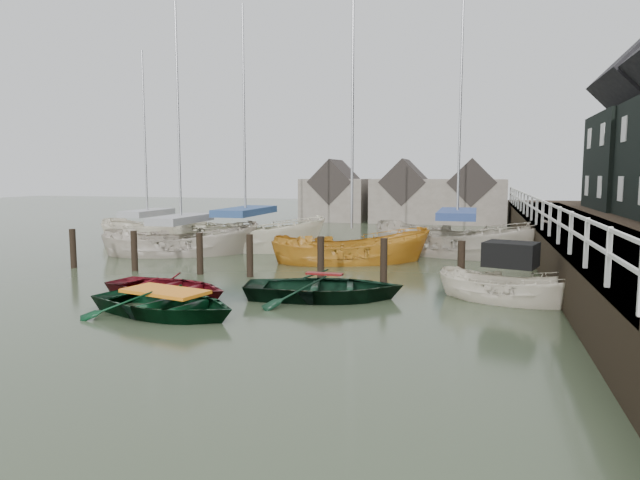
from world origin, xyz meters
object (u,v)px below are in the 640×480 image
(sailboat_b, at_px, (246,248))
(sailboat_c, at_px, (352,262))
(sailboat_d, at_px, (456,254))
(sailboat_e, at_px, (148,239))
(rowboat_dkgreen, at_px, (324,299))
(sailboat_a, at_px, (182,253))
(rowboat_green, at_px, (166,315))
(rowboat_red, at_px, (168,297))
(motorboat, at_px, (510,298))

(sailboat_b, distance_m, sailboat_c, 5.85)
(sailboat_d, distance_m, sailboat_e, 15.22)
(rowboat_dkgreen, distance_m, sailboat_a, 10.37)
(sailboat_b, xyz_separation_m, sailboat_d, (9.13, 0.68, 0.00))
(rowboat_green, bearing_deg, sailboat_c, -1.58)
(rowboat_red, bearing_deg, sailboat_a, 37.60)
(sailboat_a, relative_size, sailboat_d, 0.89)
(rowboat_red, relative_size, motorboat, 0.91)
(motorboat, bearing_deg, sailboat_a, 82.64)
(rowboat_red, bearing_deg, sailboat_b, 21.58)
(motorboat, xyz_separation_m, sailboat_d, (-1.68, 8.60, -0.05))
(rowboat_green, xyz_separation_m, sailboat_c, (2.54, 9.19, 0.01))
(rowboat_dkgreen, distance_m, sailboat_b, 10.70)
(rowboat_dkgreen, height_order, sailboat_b, sailboat_b)
(rowboat_dkgreen, relative_size, sailboat_c, 0.38)
(sailboat_c, bearing_deg, rowboat_dkgreen, 163.06)
(rowboat_red, relative_size, sailboat_c, 0.33)
(rowboat_red, bearing_deg, sailboat_e, 45.42)
(sailboat_d, bearing_deg, rowboat_red, 164.04)
(rowboat_red, height_order, sailboat_c, sailboat_c)
(rowboat_red, height_order, rowboat_dkgreen, rowboat_dkgreen)
(motorboat, distance_m, sailboat_c, 7.78)
(rowboat_red, xyz_separation_m, sailboat_b, (-1.79, 9.75, 0.06))
(sailboat_c, height_order, sailboat_d, sailboat_d)
(motorboat, bearing_deg, rowboat_red, 118.23)
(sailboat_b, bearing_deg, rowboat_red, -165.20)
(sailboat_a, bearing_deg, rowboat_green, -177.47)
(motorboat, xyz_separation_m, sailboat_b, (-10.80, 7.92, -0.06))
(rowboat_red, distance_m, rowboat_green, 2.08)
(rowboat_red, xyz_separation_m, sailboat_e, (-7.85, 11.52, 0.06))
(sailboat_d, bearing_deg, sailboat_a, 123.74)
(rowboat_green, height_order, motorboat, motorboat)
(rowboat_green, height_order, sailboat_e, sailboat_e)
(rowboat_dkgreen, xyz_separation_m, motorboat, (4.80, 0.93, 0.11))
(sailboat_b, distance_m, sailboat_d, 9.15)
(motorboat, bearing_deg, sailboat_e, 76.87)
(rowboat_dkgreen, bearing_deg, sailboat_b, 22.06)
(rowboat_red, distance_m, sailboat_e, 13.94)
(rowboat_dkgreen, height_order, sailboat_e, sailboat_e)
(sailboat_b, bearing_deg, sailboat_d, -81.37)
(rowboat_green, height_order, sailboat_d, sailboat_d)
(rowboat_red, height_order, sailboat_b, sailboat_b)
(sailboat_d, xyz_separation_m, sailboat_e, (-15.18, 1.09, 0.00))
(motorboat, distance_m, sailboat_d, 8.76)
(sailboat_d, bearing_deg, motorboat, -149.81)
(sailboat_b, bearing_deg, sailboat_a, 142.78)
(rowboat_red, bearing_deg, rowboat_dkgreen, -66.85)
(sailboat_a, height_order, sailboat_b, sailboat_b)
(sailboat_a, bearing_deg, rowboat_red, -177.97)
(motorboat, relative_size, sailboat_e, 0.39)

